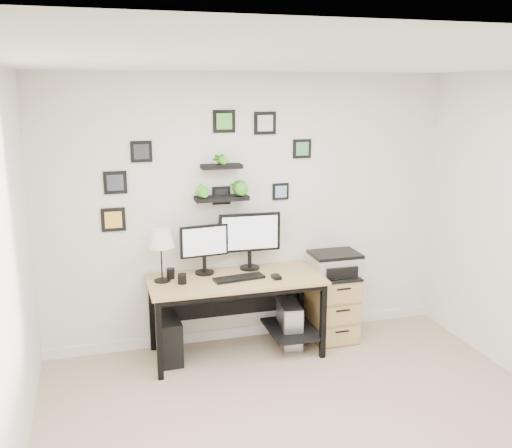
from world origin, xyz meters
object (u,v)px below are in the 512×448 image
object	(u,v)px
file_cabinet	(332,306)
monitor_right	(250,236)
desk	(239,289)
pc_tower_black	(170,339)
mug	(182,279)
pc_tower_grey	(289,323)
printer	(335,263)
monitor_left	(204,246)
table_lamp	(161,240)

from	to	relation	value
file_cabinet	monitor_right	bearing A→B (deg)	170.64
desk	pc_tower_black	xyz separation A→B (m)	(-0.66, 0.00, -0.42)
monitor_right	file_cabinet	distance (m)	1.11
desk	mug	world-z (taller)	mug
pc_tower_black	file_cabinet	bearing A→B (deg)	0.05
pc_tower_grey	printer	xyz separation A→B (m)	(0.47, 0.03, 0.57)
monitor_left	printer	size ratio (longest dim) A/B	1.00
desk	file_cabinet	xyz separation A→B (m)	(0.97, 0.06, -0.29)
desk	monitor_right	distance (m)	0.52
pc_tower_grey	pc_tower_black	bearing A→B (deg)	-178.76
printer	mug	bearing A→B (deg)	-175.98
table_lamp	pc_tower_grey	bearing A→B (deg)	-1.74
table_lamp	mug	size ratio (longest dim) A/B	5.40
printer	desk	bearing A→B (deg)	-176.75
monitor_left	monitor_right	bearing A→B (deg)	2.87
mug	file_cabinet	size ratio (longest dim) A/B	0.13
desk	pc_tower_black	bearing A→B (deg)	179.83
monitor_right	pc_tower_black	bearing A→B (deg)	-166.94
monitor_left	mug	xyz separation A→B (m)	(-0.25, -0.22, -0.23)
printer	table_lamp	bearing A→B (deg)	179.73
monitor_right	mug	xyz separation A→B (m)	(-0.69, -0.24, -0.28)
mug	pc_tower_black	xyz separation A→B (m)	(-0.12, 0.05, -0.59)
monitor_right	printer	distance (m)	0.89
table_lamp	printer	bearing A→B (deg)	-0.27
monitor_left	printer	bearing A→B (deg)	-5.09
file_cabinet	printer	xyz separation A→B (m)	(0.02, -0.00, 0.44)
desk	table_lamp	size ratio (longest dim) A/B	3.30
mug	pc_tower_black	size ratio (longest dim) A/B	0.22
table_lamp	printer	distance (m)	1.72
monitor_left	table_lamp	bearing A→B (deg)	-165.61
desk	table_lamp	world-z (taller)	table_lamp
desk	monitor_right	bearing A→B (deg)	50.09
mug	monitor_right	bearing A→B (deg)	19.28
desk	table_lamp	bearing A→B (deg)	174.74
monitor_left	mug	world-z (taller)	monitor_left
desk	monitor_left	xyz separation A→B (m)	(-0.29, 0.17, 0.40)
pc_tower_black	printer	size ratio (longest dim) A/B	0.88
monitor_left	pc_tower_grey	world-z (taller)	monitor_left
desk	mug	distance (m)	0.56
table_lamp	file_cabinet	distance (m)	1.85
monitor_left	monitor_right	xyz separation A→B (m)	(0.45, 0.02, 0.05)
pc_tower_grey	monitor_left	bearing A→B (deg)	169.92
desk	monitor_right	size ratio (longest dim) A/B	2.70
mug	table_lamp	bearing A→B (deg)	144.79
pc_tower_black	printer	bearing A→B (deg)	-0.04
file_cabinet	printer	world-z (taller)	printer
monitor_left	mug	distance (m)	0.40
table_lamp	mug	world-z (taller)	table_lamp
pc_tower_black	mug	bearing A→B (deg)	-24.84
mug	printer	xyz separation A→B (m)	(1.52, 0.11, -0.02)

